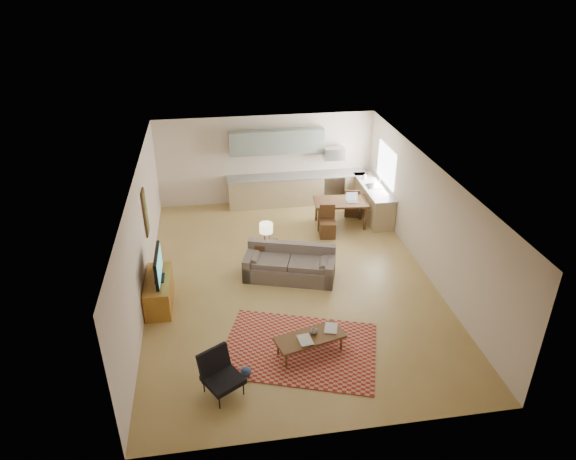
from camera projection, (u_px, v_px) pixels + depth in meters
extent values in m
plane|color=#A08246|center=(290.00, 279.00, 12.11)|extent=(9.00, 9.00, 0.00)
plane|color=white|center=(290.00, 172.00, 10.85)|extent=(9.00, 9.00, 0.00)
plane|color=beige|center=(266.00, 160.00, 15.41)|extent=(6.50, 0.00, 6.50)
plane|color=beige|center=(339.00, 368.00, 7.55)|extent=(6.50, 0.00, 6.50)
plane|color=beige|center=(141.00, 239.00, 11.04)|extent=(0.00, 9.00, 9.00)
plane|color=beige|center=(428.00, 218.00, 11.93)|extent=(0.00, 9.00, 9.00)
cube|color=#A5A8AD|center=(332.00, 187.00, 15.83)|extent=(0.62, 0.62, 0.90)
cube|color=#A5A8AD|center=(334.00, 153.00, 15.33)|extent=(0.62, 0.40, 0.35)
cube|color=gray|center=(277.00, 142.00, 15.02)|extent=(2.80, 0.34, 0.70)
cube|color=white|center=(386.00, 165.00, 14.45)|extent=(0.02, 1.40, 1.05)
cube|color=maroon|center=(300.00, 349.00, 9.92)|extent=(3.40, 2.84, 0.02)
imported|color=#9C1111|center=(299.00, 341.00, 9.51)|extent=(0.34, 0.40, 0.03)
imported|color=navy|center=(325.00, 328.00, 9.87)|extent=(0.43, 0.47, 0.03)
imported|color=black|center=(314.00, 330.00, 9.70)|extent=(0.19, 0.19, 0.16)
imported|color=beige|center=(365.00, 176.00, 15.15)|extent=(0.09, 0.09, 0.19)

